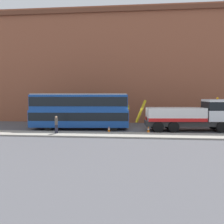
{
  "coord_description": "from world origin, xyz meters",
  "views": [
    {
      "loc": [
        0.05,
        -27.59,
        4.04
      ],
      "look_at": [
        -2.75,
        -0.34,
        2.0
      ],
      "focal_mm": 39.51,
      "sensor_mm": 36.0,
      "label": 1
    }
  ],
  "objects": [
    {
      "name": "ground_plane",
      "position": [
        0.0,
        0.0,
        0.0
      ],
      "size": [
        120.0,
        120.0,
        0.0
      ],
      "primitive_type": "plane",
      "color": "#4C4C51"
    },
    {
      "name": "traffic_cone_near_bus",
      "position": [
        -2.85,
        -2.48,
        0.34
      ],
      "size": [
        0.36,
        0.36,
        0.72
      ],
      "color": "orange",
      "rests_on": "ground_plane"
    },
    {
      "name": "building_facade",
      "position": [
        0.0,
        7.13,
        8.07
      ],
      "size": [
        60.0,
        1.5,
        16.0
      ],
      "color": "#935138",
      "rests_on": "ground_plane"
    },
    {
      "name": "near_kerb",
      "position": [
        0.0,
        -4.2,
        0.07
      ],
      "size": [
        60.0,
        2.8,
        0.15
      ],
      "primitive_type": "cube",
      "color": "gray",
      "rests_on": "ground_plane"
    },
    {
      "name": "traffic_cone_midway",
      "position": [
        1.2,
        -2.21,
        0.34
      ],
      "size": [
        0.36,
        0.36,
        0.72
      ],
      "color": "orange",
      "rests_on": "ground_plane"
    },
    {
      "name": "recovery_tow_truck",
      "position": [
        5.92,
        -0.3,
        1.76
      ],
      "size": [
        10.23,
        3.37,
        3.67
      ],
      "rotation": [
        0.0,
        0.0,
        0.08
      ],
      "color": "#2D2D2D",
      "rests_on": "ground_plane"
    },
    {
      "name": "pedestrian_onlooker",
      "position": [
        -7.88,
        -4.18,
        0.99
      ],
      "size": [
        0.41,
        0.47,
        1.71
      ],
      "rotation": [
        0.0,
        0.0,
        0.45
      ],
      "color": "#232333",
      "rests_on": "near_kerb"
    },
    {
      "name": "double_decker_bus",
      "position": [
        -6.43,
        -0.34,
        2.23
      ],
      "size": [
        11.18,
        3.44,
        4.06
      ],
      "rotation": [
        0.0,
        0.0,
        0.08
      ],
      "color": "#19479E",
      "rests_on": "ground_plane"
    }
  ]
}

